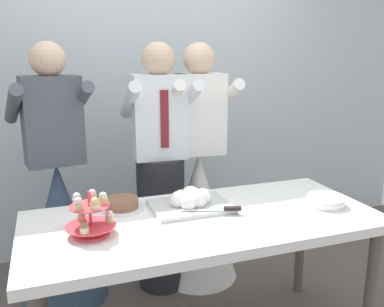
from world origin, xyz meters
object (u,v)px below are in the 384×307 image
object	(u,v)px
round_cake	(122,204)
person_guest	(60,215)
dessert_table	(204,230)
person_bride	(199,199)
plate_stack	(326,201)
cupcake_stand	(90,217)
main_cake_tray	(191,201)
person_groom	(161,183)

from	to	relation	value
round_cake	person_guest	xyz separation A→B (m)	(-0.31, 0.53, -0.22)
dessert_table	person_guest	size ratio (longest dim) A/B	1.08
dessert_table	person_bride	distance (m)	0.80
person_bride	person_guest	size ratio (longest dim) A/B	1.00
dessert_table	person_bride	xyz separation A→B (m)	(0.25, 0.75, -0.12)
dessert_table	plate_stack	xyz separation A→B (m)	(0.69, -0.07, 0.10)
cupcake_stand	round_cake	world-z (taller)	cupcake_stand
plate_stack	round_cake	size ratio (longest dim) A/B	0.87
dessert_table	cupcake_stand	size ratio (longest dim) A/B	7.83
cupcake_stand	person_bride	distance (m)	1.16
person_bride	dessert_table	bearing A→B (deg)	-108.47
plate_stack	person_bride	distance (m)	0.95
main_cake_tray	cupcake_stand	bearing A→B (deg)	-163.80
dessert_table	person_bride	world-z (taller)	person_bride
plate_stack	person_bride	size ratio (longest dim) A/B	0.13
cupcake_stand	round_cake	distance (m)	0.34
plate_stack	person_guest	bearing A→B (deg)	148.16
cupcake_stand	plate_stack	world-z (taller)	cupcake_stand
dessert_table	round_cake	distance (m)	0.46
dessert_table	cupcake_stand	world-z (taller)	cupcake_stand
round_cake	person_groom	size ratio (longest dim) A/B	0.14
cupcake_stand	main_cake_tray	world-z (taller)	cupcake_stand
cupcake_stand	dessert_table	bearing A→B (deg)	2.38
cupcake_stand	main_cake_tray	size ratio (longest dim) A/B	0.54
dessert_table	person_groom	world-z (taller)	person_groom
dessert_table	plate_stack	size ratio (longest dim) A/B	8.63
person_bride	main_cake_tray	bearing A→B (deg)	-114.10
round_cake	person_bride	world-z (taller)	person_bride
person_bride	round_cake	bearing A→B (deg)	-141.53
cupcake_stand	person_groom	world-z (taller)	person_groom
main_cake_tray	person_groom	bearing A→B (deg)	90.91
cupcake_stand	person_bride	bearing A→B (deg)	43.39
person_bride	person_guest	world-z (taller)	same
dessert_table	main_cake_tray	world-z (taller)	main_cake_tray
round_cake	person_bride	bearing A→B (deg)	38.47
main_cake_tray	person_bride	world-z (taller)	person_bride
plate_stack	round_cake	xyz separation A→B (m)	(-1.06, 0.32, -0.00)
cupcake_stand	round_cake	size ratio (longest dim) A/B	0.96
main_cake_tray	person_groom	xyz separation A→B (m)	(-0.01, 0.58, -0.07)
main_cake_tray	person_bride	size ratio (longest dim) A/B	0.26
plate_stack	person_guest	xyz separation A→B (m)	(-1.37, 0.85, -0.22)
round_cake	person_guest	distance (m)	0.65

